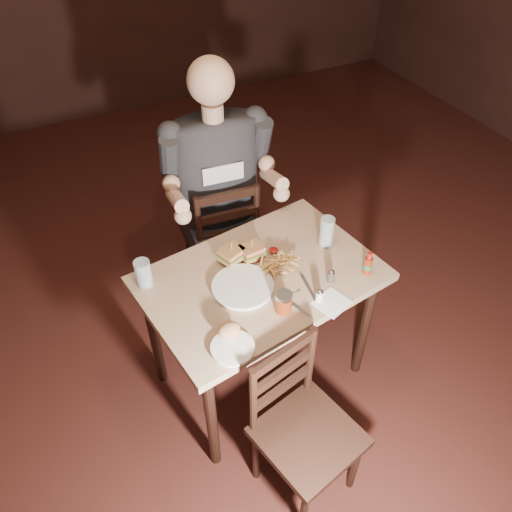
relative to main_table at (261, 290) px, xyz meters
name	(u,v)px	position (x,y,z in m)	size (l,w,h in m)	color
room_shell	(325,140)	(0.27, -0.01, 0.73)	(7.00, 7.00, 7.00)	black
main_table	(261,290)	(0.00, 0.00, 0.00)	(1.15, 0.86, 0.77)	tan
chair_far	(220,235)	(0.08, 0.71, -0.23)	(0.41, 0.45, 0.88)	black
chair_near	(309,436)	(-0.08, -0.62, -0.26)	(0.38, 0.42, 0.83)	black
diner	(218,162)	(0.08, 0.66, 0.31)	(0.61, 0.48, 1.06)	#2D2E32
dinner_plate	(243,287)	(-0.11, -0.04, 0.10)	(0.27, 0.27, 0.02)	white
sandwich_left	(232,251)	(-0.08, 0.14, 0.16)	(0.11, 0.09, 0.09)	#BE8149
sandwich_right	(252,249)	(0.01, 0.12, 0.16)	(0.10, 0.08, 0.09)	#BE8149
fries_pile	(280,262)	(0.11, 0.01, 0.13)	(0.23, 0.16, 0.04)	#DEAA56
ketchup_dollop	(274,250)	(0.12, 0.11, 0.12)	(0.04, 0.04, 0.01)	maroon
glass_left	(143,273)	(-0.49, 0.18, 0.16)	(0.07, 0.07, 0.13)	silver
glass_right	(327,232)	(0.38, 0.06, 0.17)	(0.07, 0.07, 0.16)	silver
hot_sauce	(368,263)	(0.44, -0.20, 0.16)	(0.04, 0.04, 0.12)	maroon
salt_shaker	(319,296)	(0.16, -0.25, 0.12)	(0.03, 0.03, 0.06)	white
pepper_shaker	(331,276)	(0.27, -0.17, 0.13)	(0.03, 0.03, 0.06)	#38332D
syrup_dispenser	(284,302)	(-0.01, -0.23, 0.14)	(0.07, 0.07, 0.10)	maroon
napkin	(332,303)	(0.20, -0.28, 0.10)	(0.14, 0.13, 0.00)	white
knife	(293,305)	(0.04, -0.22, 0.10)	(0.01, 0.19, 0.00)	silver
fork	(308,287)	(0.15, -0.16, 0.10)	(0.01, 0.17, 0.01)	silver
side_plate	(233,349)	(-0.28, -0.32, 0.10)	(0.17, 0.17, 0.01)	white
bread_roll	(229,330)	(-0.27, -0.25, 0.14)	(0.09, 0.08, 0.06)	tan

